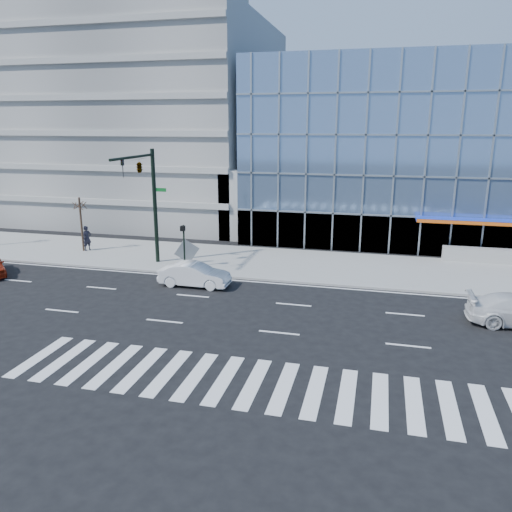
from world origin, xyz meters
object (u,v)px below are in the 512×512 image
at_px(ped_signal_post, 184,240).
at_px(pedestrian, 87,238).
at_px(white_sedan, 195,275).
at_px(traffic_signal, 144,180).
at_px(tilted_panel, 187,251).
at_px(street_tree_near, 80,205).

relative_size(ped_signal_post, pedestrian, 1.55).
distance_m(ped_signal_post, white_sedan, 3.96).
height_order(traffic_signal, tilted_panel, traffic_signal).
xyz_separation_m(white_sedan, tilted_panel, (-2.19, 4.22, 0.33)).
bearing_deg(street_tree_near, white_sedan, -26.46).
bearing_deg(street_tree_near, tilted_panel, -9.09).
height_order(traffic_signal, ped_signal_post, traffic_signal).
xyz_separation_m(ped_signal_post, street_tree_near, (-9.50, 2.56, 1.64)).
height_order(white_sedan, pedestrian, pedestrian).
distance_m(ped_signal_post, street_tree_near, 9.97).
bearing_deg(street_tree_near, traffic_signal, -22.71).
bearing_deg(traffic_signal, street_tree_near, 157.29).
distance_m(traffic_signal, ped_signal_post, 4.75).
bearing_deg(ped_signal_post, pedestrian, 163.32).
bearing_deg(traffic_signal, ped_signal_post, 8.52).
xyz_separation_m(ped_signal_post, pedestrian, (-9.25, 2.77, -1.02)).
relative_size(traffic_signal, tilted_panel, 6.15).
height_order(ped_signal_post, tilted_panel, ped_signal_post).
xyz_separation_m(traffic_signal, street_tree_near, (-7.00, 2.93, -2.39)).
distance_m(street_tree_near, pedestrian, 2.68).
relative_size(white_sedan, tilted_panel, 3.41).
bearing_deg(traffic_signal, white_sedan, -31.88).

